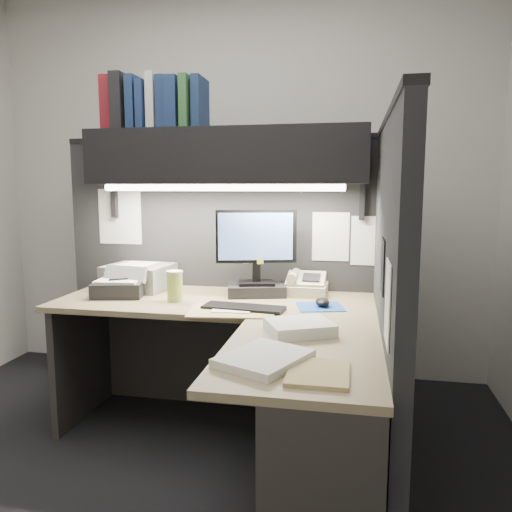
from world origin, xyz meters
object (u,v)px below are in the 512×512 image
overhead_shelf (227,157)px  telephone (306,286)px  desk (253,397)px  notebook_stack (119,289)px  coffee_cup (175,287)px  keyboard (244,308)px  printer (139,277)px  monitor (256,262)px

overhead_shelf → telephone: (0.45, 0.05, -0.72)m
desk → overhead_shelf: overhead_shelf is taller
desk → overhead_shelf: (-0.30, 0.75, 1.06)m
telephone → notebook_stack: 1.05m
desk → coffee_cup: bearing=137.0°
keyboard → notebook_stack: notebook_stack is taller
overhead_shelf → printer: overhead_shelf is taller
monitor → coffee_cup: size_ratio=3.13×
desk → telephone: 0.88m
desk → keyboard: (-0.12, 0.37, 0.30)m
monitor → keyboard: bearing=-104.4°
monitor → printer: 0.73m
monitor → keyboard: (0.00, -0.34, -0.18)m
telephone → printer: printer is taller
notebook_stack → monitor: bearing=11.6°
coffee_cup → printer: (-0.32, 0.27, -0.00)m
overhead_shelf → printer: (-0.55, 0.00, -0.70)m
telephone → notebook_stack: bearing=-165.4°
desk → notebook_stack: size_ratio=6.29×
overhead_shelf → notebook_stack: size_ratio=5.74×
keyboard → telephone: telephone is taller
overhead_shelf → coffee_cup: 0.77m
telephone → printer: 0.99m
desk → keyboard: bearing=108.3°
desk → monitor: bearing=99.9°
notebook_stack → telephone: bearing=13.6°
desk → notebook_stack: bearing=147.8°
desk → overhead_shelf: 1.33m
telephone → printer: (-0.99, -0.04, 0.02)m
printer → desk: bearing=-35.3°
coffee_cup → printer: coffee_cup is taller
printer → notebook_stack: 0.21m
monitor → coffee_cup: bearing=-166.2°
monitor → telephone: 0.32m
desk → overhead_shelf: bearing=111.8°
monitor → notebook_stack: bearing=176.9°
monitor → desk: bearing=-94.7°
printer → keyboard: bearing=-21.6°
keyboard → printer: size_ratio=1.12×
keyboard → coffee_cup: coffee_cup is taller
coffee_cup → notebook_stack: (-0.35, 0.06, -0.04)m
overhead_shelf → keyboard: bearing=-65.0°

